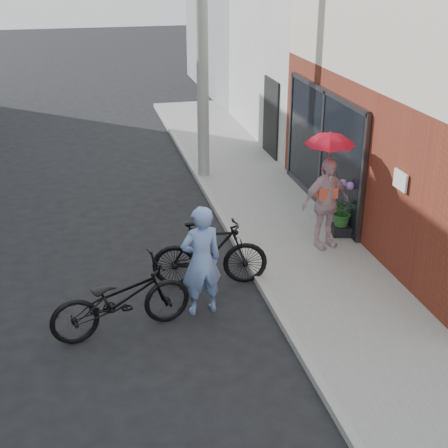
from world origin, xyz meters
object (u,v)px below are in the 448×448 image
object	(u,v)px
officer	(201,261)
kimono_woman	(325,203)
planter	(341,230)
bike_left	(121,299)
bike_right	(210,253)
utility_pole	(202,33)

from	to	relation	value
officer	kimono_woman	bearing A→B (deg)	-158.19
officer	planter	world-z (taller)	officer
bike_left	planter	xyz separation A→B (m)	(4.43, 2.24, -0.34)
bike_left	bike_right	distance (m)	1.91
bike_left	kimono_woman	size ratio (longest dim) A/B	1.24
officer	bike_right	xyz separation A→B (m)	(0.31, 0.82, -0.31)
utility_pole	bike_right	xyz separation A→B (m)	(-0.96, -5.23, -2.92)
utility_pole	bike_right	bearing A→B (deg)	-100.43
officer	bike_right	world-z (taller)	officer
kimono_woman	bike_right	bearing A→B (deg)	-174.86
bike_right	kimono_woman	bearing A→B (deg)	-63.65
planter	bike_left	bearing A→B (deg)	-153.18
bike_right	officer	bearing A→B (deg)	167.90
officer	bike_left	bearing A→B (deg)	3.45
officer	bike_left	world-z (taller)	officer
bike_left	officer	bearing A→B (deg)	-89.00
bike_right	planter	world-z (taller)	bike_right
utility_pole	kimono_woman	bearing A→B (deg)	-73.14
utility_pole	bike_right	distance (m)	6.07
utility_pole	planter	world-z (taller)	utility_pole
bike_right	utility_pole	bearing A→B (deg)	-1.93
kimono_woman	bike_left	bearing A→B (deg)	-167.27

